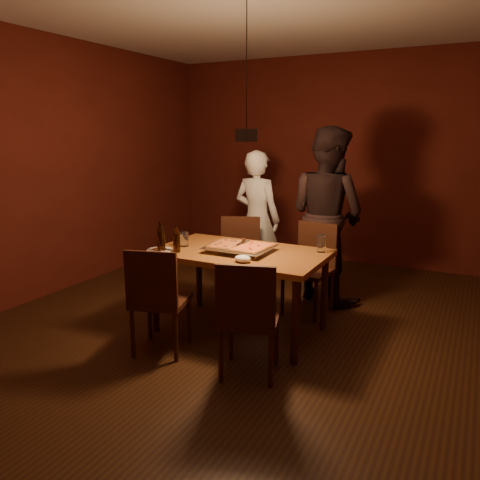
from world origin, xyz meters
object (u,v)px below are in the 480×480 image
at_px(beer_bottle_a, 161,237).
at_px(pendant_lamp, 246,134).
at_px(chair_near_right, 248,310).
at_px(pizza_tray, 240,249).
at_px(chair_far_right, 312,259).
at_px(chair_near_left, 157,292).
at_px(plate_slice, 160,250).
at_px(dining_table, 240,259).
at_px(diner_dark, 327,215).
at_px(chair_far_left, 240,251).
at_px(diner_white, 257,219).
at_px(beer_bottle_b, 176,239).

relative_size(beer_bottle_a, pendant_lamp, 0.24).
height_order(chair_near_right, beer_bottle_a, beer_bottle_a).
distance_m(chair_near_right, pizza_tray, 0.88).
xyz_separation_m(beer_bottle_a, pendant_lamp, (0.74, 0.19, 0.88)).
bearing_deg(pizza_tray, pendant_lamp, -51.90).
bearing_deg(beer_bottle_a, chair_far_right, 48.15).
bearing_deg(chair_near_left, beer_bottle_a, 104.26).
relative_size(chair_near_left, plate_slice, 2.26).
distance_m(beer_bottle_a, pendant_lamp, 1.16).
bearing_deg(beer_bottle_a, dining_table, 30.31).
height_order(dining_table, pendant_lamp, pendant_lamp).
distance_m(chair_near_left, diner_dark, 2.13).
height_order(beer_bottle_a, plate_slice, beer_bottle_a).
xyz_separation_m(dining_table, chair_near_left, (-0.37, -0.73, -0.14)).
xyz_separation_m(dining_table, diner_dark, (0.41, 1.21, 0.24)).
bearing_deg(chair_near_right, plate_slice, 142.68).
xyz_separation_m(chair_far_left, chair_near_left, (0.01, -1.46, 0.00)).
distance_m(beer_bottle_a, diner_white, 1.65).
bearing_deg(plate_slice, beer_bottle_a, -18.64).
bearing_deg(chair_near_right, chair_far_right, 74.66).
xyz_separation_m(chair_near_left, diner_dark, (0.78, 1.94, 0.38)).
distance_m(dining_table, beer_bottle_a, 0.72).
bearing_deg(diner_white, dining_table, 115.25).
height_order(dining_table, diner_dark, diner_dark).
xyz_separation_m(pizza_tray, diner_dark, (0.40, 1.23, 0.15)).
bearing_deg(chair_near_left, diner_dark, 51.79).
height_order(dining_table, chair_near_left, chair_near_left).
bearing_deg(dining_table, plate_slice, -151.57).
relative_size(chair_far_right, beer_bottle_a, 1.81).
relative_size(diner_dark, pendant_lamp, 1.67).
xyz_separation_m(dining_table, chair_far_right, (0.41, 0.77, -0.14)).
xyz_separation_m(pizza_tray, plate_slice, (-0.63, -0.32, -0.01)).
bearing_deg(beer_bottle_b, pizza_tray, 29.16).
height_order(dining_table, chair_near_right, chair_near_right).
height_order(pizza_tray, beer_bottle_b, beer_bottle_b).
height_order(dining_table, beer_bottle_a, beer_bottle_a).
relative_size(diner_white, pendant_lamp, 1.44).
height_order(chair_near_left, beer_bottle_a, beer_bottle_a).
bearing_deg(pendant_lamp, chair_far_left, 120.40).
height_order(beer_bottle_a, diner_dark, diner_dark).
bearing_deg(pendant_lamp, plate_slice, -167.08).
xyz_separation_m(pizza_tray, pendant_lamp, (0.13, -0.14, 0.99)).
bearing_deg(beer_bottle_a, pendant_lamp, 14.15).
relative_size(pizza_tray, diner_dark, 0.30).
distance_m(beer_bottle_b, diner_dark, 1.74).
distance_m(beer_bottle_a, plate_slice, 0.13).
bearing_deg(pendant_lamp, chair_near_right, -62.14).
relative_size(beer_bottle_a, diner_white, 0.17).
height_order(chair_far_left, beer_bottle_b, beer_bottle_b).
relative_size(beer_bottle_b, pendant_lamp, 0.22).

